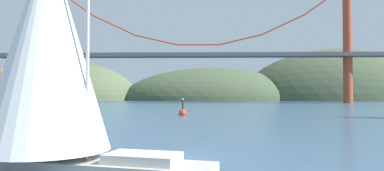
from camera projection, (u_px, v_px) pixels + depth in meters
The scene contains 10 objects.
ground_plane at pixel (176, 157), 17.43m from camera, with size 360.00×360.00×0.00m, color #385670.
headland_left at pixel (74, 100), 153.98m from camera, with size 55.90×44.00×32.76m, color #4C5B3D.
headland_center at pixel (211, 100), 152.19m from camera, with size 77.39×44.00×27.73m, color #425138.
headland_right at pixel (340, 100), 150.54m from camera, with size 83.59×44.00×43.92m, color #425138.
suspension_bridge at pixel (198, 51), 112.71m from camera, with size 130.32×6.00×37.62m.
sailboat_white_mainsail at pixel (50, 49), 14.37m from camera, with size 10.07×6.17×10.64m.
sailboat_orange_sail at pixel (1, 87), 74.27m from camera, with size 8.64×7.92×8.57m.
sailboat_yellow_sail at pixel (22, 79), 49.49m from camera, with size 8.65×8.67×11.69m.
sailboat_green_sail at pixel (45, 82), 41.11m from camera, with size 7.62×7.66×8.88m.
channel_buoy at pixel (183, 113), 49.88m from camera, with size 1.10×1.10×2.64m.
Camera 1 is at (1.31, -17.47, 3.19)m, focal length 33.02 mm.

